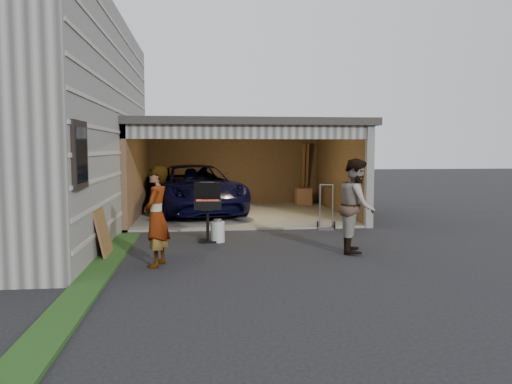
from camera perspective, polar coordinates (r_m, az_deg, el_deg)
The scene contains 10 objects.
ground at distance 9.40m, azimuth -3.00°, elevation -7.93°, with size 80.00×80.00×0.00m, color black.
groundcover_strip at distance 8.57m, azimuth -17.96°, elevation -9.23°, with size 0.50×8.00×0.06m, color #193814.
garage at distance 15.99m, azimuth -1.77°, elevation 4.16°, with size 6.80×6.30×2.90m.
minivan at distance 16.07m, azimuth -7.07°, elevation 0.16°, with size 2.51×5.45×1.52m, color black.
woman at distance 9.04m, azimuth -11.31°, elevation -2.75°, with size 0.65×0.43×1.79m, color silver.
man at distance 10.28m, azimuth 11.41°, elevation -1.53°, with size 0.92×0.72×1.90m, color #4B2C1D.
bbq_grill at distance 11.26m, azimuth -5.57°, elevation -1.69°, with size 0.60×0.53×1.33m.
propane_tank at distance 11.27m, azimuth -4.40°, elevation -4.56°, with size 0.31×0.31×0.46m, color #B9B8B5.
plywood_panel at distance 10.06m, azimuth -17.04°, elevation -4.56°, with size 0.04×0.85×0.95m, color brown.
hand_truck at distance 13.17m, azimuth 8.01°, elevation -3.23°, with size 0.51×0.44×1.18m.
Camera 1 is at (-0.55, -9.14, 2.10)m, focal length 35.00 mm.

